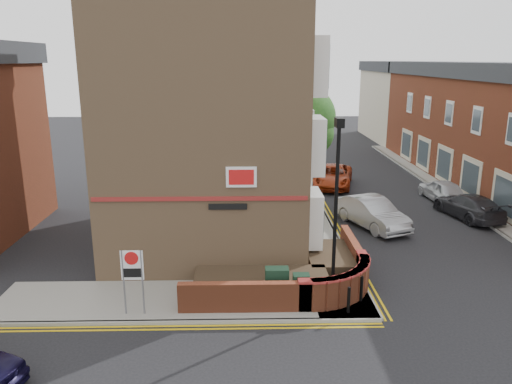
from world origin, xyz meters
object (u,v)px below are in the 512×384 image
Objects in this scene: lamppost at (336,212)px; silver_car_near at (372,213)px; zone_sign at (132,270)px; utility_cabinet_large at (277,284)px.

silver_car_near is at bearing 67.38° from lamppost.
lamppost is 1.39× the size of silver_car_near.
zone_sign is 0.49× the size of silver_car_near.
silver_car_near is at bearing 41.55° from zone_sign.
zone_sign is at bearing -173.93° from lamppost.
zone_sign reaches higher than utility_cabinet_large.
lamppost reaches higher than zone_sign.
silver_car_near reaches higher than utility_cabinet_large.
zone_sign is (-4.70, -0.80, 0.92)m from utility_cabinet_large.
silver_car_near is (10.00, 8.86, -0.90)m from zone_sign.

